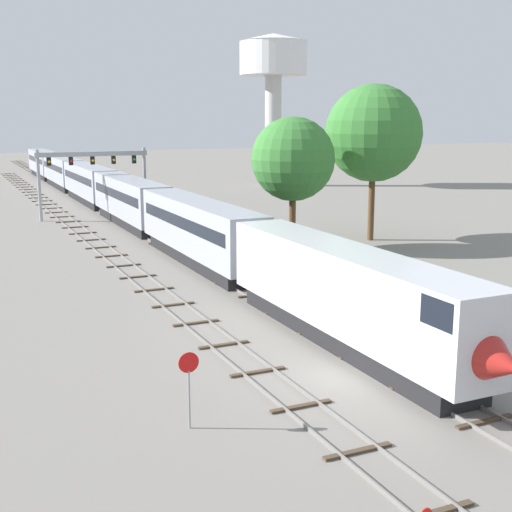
% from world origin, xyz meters
% --- Properties ---
extents(ground_plane, '(400.00, 400.00, 0.00)m').
position_xyz_m(ground_plane, '(0.00, 0.00, 0.00)').
color(ground_plane, gray).
extents(track_main, '(2.60, 200.00, 0.16)m').
position_xyz_m(track_main, '(2.00, 60.00, 0.07)').
color(track_main, slate).
rests_on(track_main, ground).
extents(track_near, '(2.60, 160.00, 0.16)m').
position_xyz_m(track_near, '(-3.50, 40.00, 0.07)').
color(track_near, slate).
rests_on(track_near, ground).
extents(passenger_train, '(3.04, 124.88, 4.80)m').
position_xyz_m(passenger_train, '(2.00, 56.15, 2.61)').
color(passenger_train, silver).
rests_on(passenger_train, ground).
extents(signal_gantry, '(12.10, 0.49, 7.61)m').
position_xyz_m(signal_gantry, '(-0.25, 51.95, 5.61)').
color(signal_gantry, '#999BA0').
rests_on(signal_gantry, ground).
extents(water_tower, '(10.77, 10.77, 23.64)m').
position_xyz_m(water_tower, '(33.47, 76.32, 18.83)').
color(water_tower, beige).
rests_on(water_tower, ground).
extents(stop_sign, '(0.76, 0.08, 2.88)m').
position_xyz_m(stop_sign, '(-8.00, -1.92, 1.87)').
color(stop_sign, gray).
rests_on(stop_sign, ground).
extents(trackside_tree_left, '(6.89, 6.89, 11.03)m').
position_xyz_m(trackside_tree_left, '(10.97, 26.47, 7.56)').
color(trackside_tree_left, brown).
rests_on(trackside_tree_left, ground).
extents(trackside_tree_mid, '(8.56, 8.56, 13.85)m').
position_xyz_m(trackside_tree_mid, '(19.63, 27.74, 9.54)').
color(trackside_tree_mid, brown).
rests_on(trackside_tree_mid, ground).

